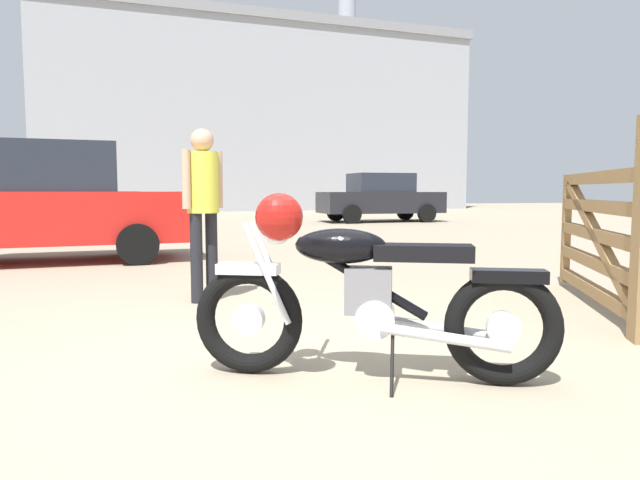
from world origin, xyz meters
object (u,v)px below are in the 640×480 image
vintage_motorcycle (362,294)px  white_estate_far (44,201)px  silver_sedan_mid (50,197)px  bystander (203,196)px  timber_gate (608,234)px  dark_sedan_left (380,198)px

vintage_motorcycle → white_estate_far: size_ratio=0.48×
silver_sedan_mid → white_estate_far: (1.10, -5.77, 0.00)m
white_estate_far → silver_sedan_mid: bearing=94.8°
vintage_motorcycle → bystander: bearing=-50.7°
timber_gate → dark_sedan_left: dark_sedan_left is taller
white_estate_far → vintage_motorcycle: bearing=-70.6°
white_estate_far → dark_sedan_left: (8.75, 9.28, -0.08)m
silver_sedan_mid → dark_sedan_left: silver_sedan_mid is taller
timber_gate → silver_sedan_mid: 12.74m
silver_sedan_mid → white_estate_far: size_ratio=0.98×
silver_sedan_mid → white_estate_far: same height
timber_gate → silver_sedan_mid: bearing=56.3°
timber_gate → bystander: size_ratio=1.42×
vintage_motorcycle → white_estate_far: 6.88m
dark_sedan_left → white_estate_far: bearing=44.5°
vintage_motorcycle → silver_sedan_mid: silver_sedan_mid is taller
vintage_motorcycle → bystander: 2.70m
timber_gate → silver_sedan_mid: (-6.63, 10.88, 0.21)m
bystander → vintage_motorcycle: bearing=162.1°
white_estate_far → timber_gate: bearing=-48.8°
timber_gate → bystander: (-3.34, 1.44, 0.32)m
vintage_motorcycle → bystander: (-0.76, 2.54, 0.53)m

